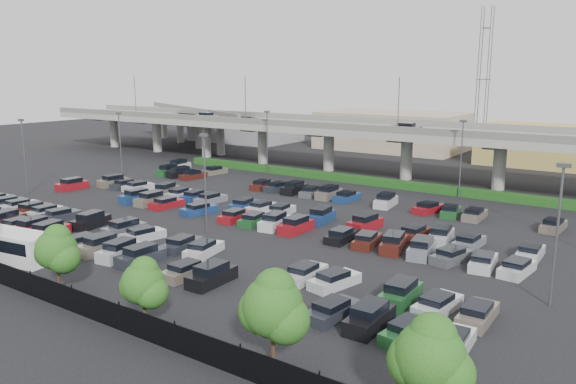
{
  "coord_description": "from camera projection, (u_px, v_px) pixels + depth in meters",
  "views": [
    {
      "loc": [
        38.95,
        -49.42,
        16.24
      ],
      "look_at": [
        0.69,
        5.88,
        2.0
      ],
      "focal_mm": 35.0,
      "sensor_mm": 36.0,
      "label": 1
    }
  ],
  "objects": [
    {
      "name": "fence",
      "position": [
        24.0,
        282.0,
        42.12
      ],
      "size": [
        70.0,
        0.1,
        2.0
      ],
      "color": "black",
      "rests_on": "ground"
    },
    {
      "name": "hedge",
      "position": [
        356.0,
        179.0,
        84.8
      ],
      "size": [
        66.0,
        1.6,
        1.1
      ],
      "primitive_type": "cube",
      "color": "#123E14",
      "rests_on": "ground"
    },
    {
      "name": "on_ramp",
      "position": [
        190.0,
        116.0,
        127.01
      ],
      "size": [
        50.93,
        30.13,
        8.8
      ],
      "color": "gray",
      "rests_on": "ground"
    },
    {
      "name": "overpass",
      "position": [
        377.0,
        133.0,
        89.2
      ],
      "size": [
        150.0,
        13.0,
        15.8
      ],
      "color": "gray",
      "rests_on": "ground"
    },
    {
      "name": "comm_tower",
      "position": [
        483.0,
        76.0,
        118.87
      ],
      "size": [
        2.4,
        2.4,
        30.0
      ],
      "color": "#4F4E54",
      "rests_on": "ground"
    },
    {
      "name": "tree_row",
      "position": [
        44.0,
        245.0,
        42.34
      ],
      "size": [
        65.07,
        3.66,
        5.94
      ],
      "color": "#332316",
      "rests_on": "ground"
    },
    {
      "name": "parked_cars",
      "position": [
        223.0,
        217.0,
        62.26
      ],
      "size": [
        62.91,
        41.61,
        1.67
      ],
      "color": "#4B4D51",
      "rests_on": "ground"
    },
    {
      "name": "ground",
      "position": [
        254.0,
        217.0,
        64.8
      ],
      "size": [
        280.0,
        280.0,
        0.0
      ],
      "primitive_type": "plane",
      "color": "black"
    },
    {
      "name": "light_poles",
      "position": [
        237.0,
        158.0,
        67.41
      ],
      "size": [
        66.9,
        48.38,
        10.3
      ],
      "color": "#4F4E54",
      "rests_on": "ground"
    },
    {
      "name": "shuttle_bus",
      "position": [
        12.0,
        245.0,
        49.44
      ],
      "size": [
        8.55,
        4.02,
        2.64
      ],
      "color": "white",
      "rests_on": "ground"
    },
    {
      "name": "distant_buildings",
      "position": [
        505.0,
        140.0,
        106.86
      ],
      "size": [
        138.0,
        24.0,
        9.0
      ],
      "color": "gray",
      "rests_on": "ground"
    }
  ]
}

